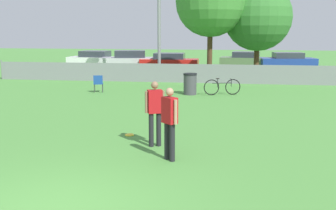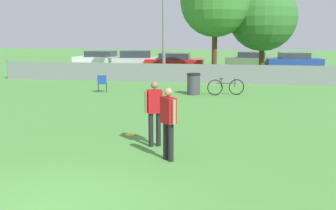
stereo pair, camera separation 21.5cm
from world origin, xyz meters
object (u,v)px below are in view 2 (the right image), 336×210
at_px(bicycle_sideline, 226,87).
at_px(parked_car_white, 101,59).
at_px(trash_bin, 194,84).
at_px(parked_car_silver, 136,60).
at_px(player_thrower_red, 168,119).
at_px(tree_near_pole, 215,2).
at_px(tree_far_right, 263,17).
at_px(player_defender_red, 155,109).
at_px(parked_car_blue, 294,61).
at_px(folding_chair_sideline, 102,82).
at_px(frisbee_disc, 130,135).
at_px(parked_car_red, 175,61).
at_px(parked_car_olive, 252,60).

bearing_deg(bicycle_sideline, parked_car_white, 110.59).
xyz_separation_m(trash_bin, parked_car_silver, (-6.06, 12.60, 0.18)).
relative_size(trash_bin, parked_car_white, 0.23).
bearing_deg(player_thrower_red, tree_near_pole, 134.40).
distance_m(tree_far_right, parked_car_silver, 11.22).
bearing_deg(player_thrower_red, player_defender_red, 160.60).
bearing_deg(player_defender_red, parked_car_blue, 50.95).
bearing_deg(trash_bin, parked_car_white, 124.05).
xyz_separation_m(folding_chair_sideline, trash_bin, (4.55, 0.04, 0.02)).
xyz_separation_m(frisbee_disc, parked_car_white, (-8.45, 22.09, 0.64)).
height_order(bicycle_sideline, trash_bin, trash_bin).
bearing_deg(tree_near_pole, parked_car_red, 119.48).
relative_size(tree_far_right, player_thrower_red, 3.45).
xyz_separation_m(frisbee_disc, parked_car_blue, (7.28, 23.38, 0.62)).
height_order(frisbee_disc, parked_car_silver, parked_car_silver).
xyz_separation_m(tree_far_right, parked_car_white, (-12.86, 6.31, -3.21)).
xyz_separation_m(frisbee_disc, parked_car_olive, (3.98, 23.90, 0.62)).
relative_size(tree_far_right, bicycle_sideline, 3.48).
xyz_separation_m(trash_bin, parked_car_blue, (6.34, 15.19, 0.12)).
relative_size(frisbee_disc, parked_car_white, 0.06).
bearing_deg(parked_car_white, trash_bin, -52.28).
xyz_separation_m(frisbee_disc, folding_chair_sideline, (-3.61, 8.15, 0.49)).
distance_m(player_thrower_red, bicycle_sideline, 10.53).
bearing_deg(parked_car_blue, parked_car_red, -171.67).
bearing_deg(parked_car_olive, bicycle_sideline, -89.38).
bearing_deg(parked_car_white, bicycle_sideline, -47.98).
bearing_deg(parked_car_red, parked_car_white, 166.62).
bearing_deg(parked_car_silver, folding_chair_sideline, -94.35).
xyz_separation_m(tree_near_pole, trash_bin, (-0.55, -6.37, -4.23)).
xyz_separation_m(tree_near_pole, parked_car_white, (-9.94, 7.53, -4.09)).
bearing_deg(player_thrower_red, tree_far_right, 125.17).
distance_m(tree_far_right, bicycle_sideline, 8.49).
relative_size(folding_chair_sideline, parked_car_silver, 0.18).
bearing_deg(parked_car_olive, tree_near_pole, -98.79).
relative_size(player_thrower_red, frisbee_disc, 6.43).
height_order(trash_bin, parked_car_olive, parked_car_olive).
relative_size(tree_near_pole, parked_car_red, 1.54).
distance_m(tree_near_pole, bicycle_sideline, 7.70).
distance_m(player_thrower_red, player_defender_red, 1.28).
distance_m(trash_bin, parked_car_red, 12.81).
xyz_separation_m(tree_far_right, bicycle_sideline, (-1.93, -7.50, -3.47)).
xyz_separation_m(player_thrower_red, folding_chair_sideline, (-5.14, 10.34, -0.50)).
xyz_separation_m(player_thrower_red, parked_car_red, (-3.50, 22.85, -0.35)).
height_order(parked_car_red, parked_car_olive, parked_car_red).
height_order(player_defender_red, parked_car_blue, player_defender_red).
distance_m(folding_chair_sideline, parked_car_white, 14.76).
bearing_deg(bicycle_sideline, parked_car_silver, 103.50).
distance_m(player_defender_red, parked_car_blue, 25.23).
bearing_deg(bicycle_sideline, folding_chair_sideline, 163.48).
xyz_separation_m(parked_car_silver, parked_car_blue, (12.41, 2.59, -0.06)).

